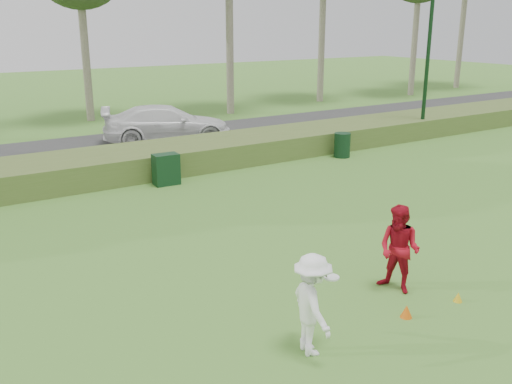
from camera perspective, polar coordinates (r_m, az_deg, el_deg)
ground at (r=11.95m, az=10.58°, el=-10.70°), size 120.00×120.00×0.00m
reed_strip at (r=21.55m, az=-11.56°, el=3.02°), size 80.00×3.00×0.90m
park_road at (r=26.26m, az=-15.52°, el=4.26°), size 80.00×6.00×0.06m
lamp_post at (r=28.37m, az=17.13°, el=16.38°), size 0.70×0.70×8.18m
player_white at (r=9.77m, az=5.63°, el=-11.14°), size 0.99×1.28×1.79m
player_red at (r=12.18m, az=14.14°, el=-5.56°), size 0.93×1.07×1.87m
cone_orange at (r=11.49m, az=14.81°, el=-11.46°), size 0.23×0.23×0.25m
cone_yellow at (r=12.40m, az=19.55°, el=-9.86°), size 0.18×0.18×0.20m
utility_cabinet at (r=19.87m, az=-8.98°, el=2.26°), size 0.89×0.58×1.08m
trash_bin at (r=23.92m, az=8.61°, el=4.66°), size 0.69×0.69×1.01m
car_right at (r=26.62m, az=-8.89°, el=6.75°), size 6.23×4.09×1.68m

